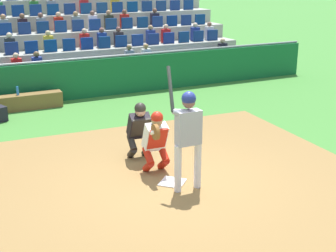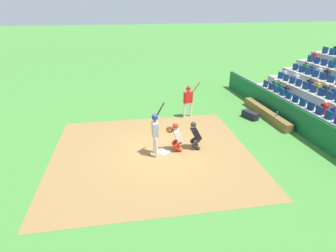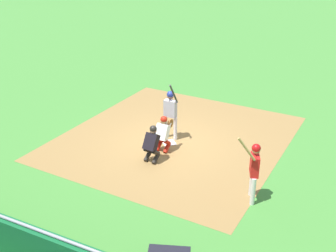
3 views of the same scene
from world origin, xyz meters
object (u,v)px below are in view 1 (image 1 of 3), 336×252
water_bottle_on_bench (18,91)px  batter_at_plate (188,129)px  home_plate_marker (172,182)px  catcher_crouching (156,138)px  home_plate_umpire (139,128)px

water_bottle_on_bench → batter_at_plate: bearing=105.3°
home_plate_marker → catcher_crouching: size_ratio=0.34×
catcher_crouching → home_plate_umpire: 0.82m
batter_at_plate → home_plate_marker: bearing=-71.9°
catcher_crouching → water_bottle_on_bench: (1.64, -5.78, -0.16)m
catcher_crouching → home_plate_umpire: bearing=-90.0°
home_plate_umpire → water_bottle_on_bench: size_ratio=5.24×
home_plate_marker → water_bottle_on_bench: (1.72, -6.36, 0.55)m
home_plate_marker → home_plate_umpire: bearing=-86.9°
home_plate_marker → catcher_crouching: bearing=-82.5°
batter_at_plate → water_bottle_on_bench: batter_at_plate is taller
catcher_crouching → home_plate_marker: bearing=97.5°
home_plate_marker → water_bottle_on_bench: size_ratio=1.82×
catcher_crouching → water_bottle_on_bench: bearing=-74.1°
home_plate_marker → catcher_crouching: catcher_crouching is taller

